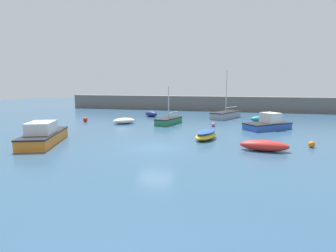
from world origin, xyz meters
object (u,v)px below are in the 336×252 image
at_px(motorboat_with_cabin, 43,135).
at_px(mooring_buoy_red, 85,120).
at_px(open_tender_yellow, 124,121).
at_px(dinghy_near_pier, 151,114).
at_px(sailboat_tall_mast, 226,115).
at_px(motorboat_grey_hull, 268,124).
at_px(rowboat_white_midwater, 264,146).
at_px(mooring_buoy_orange, 312,144).
at_px(rowboat_blue_near, 262,119).
at_px(rowboat_with_red_cover, 206,135).
at_px(mooring_buoy_pink, 213,125).
at_px(sailboat_short_mast, 169,121).

height_order(motorboat_with_cabin, mooring_buoy_red, motorboat_with_cabin).
height_order(open_tender_yellow, mooring_buoy_red, open_tender_yellow).
height_order(dinghy_near_pier, sailboat_tall_mast, sailboat_tall_mast).
relative_size(motorboat_grey_hull, rowboat_white_midwater, 1.53).
height_order(rowboat_white_midwater, mooring_buoy_orange, rowboat_white_midwater).
bearing_deg(mooring_buoy_red, rowboat_blue_near, 12.02).
xyz_separation_m(motorboat_grey_hull, rowboat_white_midwater, (-1.49, -9.59, -0.21)).
relative_size(open_tender_yellow, mooring_buoy_orange, 6.21).
bearing_deg(motorboat_grey_hull, mooring_buoy_red, -39.11).
xyz_separation_m(rowboat_white_midwater, mooring_buoy_red, (-20.10, 10.07, -0.10)).
xyz_separation_m(motorboat_grey_hull, sailboat_tall_mast, (-4.51, 8.01, -0.09)).
relative_size(dinghy_near_pier, sailboat_tall_mast, 0.38).
xyz_separation_m(rowboat_with_red_cover, rowboat_blue_near, (5.86, 11.66, 0.02)).
distance_m(sailboat_tall_mast, mooring_buoy_red, 18.67).
bearing_deg(rowboat_white_midwater, motorboat_with_cabin, 9.69).
distance_m(motorboat_grey_hull, sailboat_tall_mast, 9.19).
xyz_separation_m(motorboat_with_cabin, motorboat_grey_hull, (18.29, 11.30, -0.09)).
relative_size(mooring_buoy_orange, mooring_buoy_red, 0.87).
distance_m(rowboat_with_red_cover, mooring_buoy_red, 17.23).
height_order(rowboat_with_red_cover, mooring_buoy_pink, rowboat_with_red_cover).
bearing_deg(sailboat_short_mast, dinghy_near_pier, -131.20).
bearing_deg(dinghy_near_pier, sailboat_tall_mast, 33.92).
bearing_deg(motorboat_grey_hull, sailboat_tall_mast, -98.47).
relative_size(rowboat_blue_near, rowboat_white_midwater, 0.88).
distance_m(rowboat_with_red_cover, open_tender_yellow, 12.33).
distance_m(rowboat_blue_near, rowboat_white_midwater, 14.74).
relative_size(motorboat_grey_hull, mooring_buoy_red, 9.54).
xyz_separation_m(mooring_buoy_orange, mooring_buoy_red, (-23.68, 8.22, 0.03)).
bearing_deg(mooring_buoy_pink, motorboat_with_cabin, -137.05).
height_order(motorboat_grey_hull, open_tender_yellow, motorboat_grey_hull).
xyz_separation_m(rowboat_blue_near, motorboat_grey_hull, (0.02, -5.07, 0.18)).
height_order(motorboat_with_cabin, rowboat_blue_near, motorboat_with_cabin).
xyz_separation_m(rowboat_blue_near, mooring_buoy_pink, (-5.68, -4.65, -0.18)).
height_order(rowboat_with_red_cover, rowboat_blue_near, rowboat_blue_near).
relative_size(sailboat_tall_mast, mooring_buoy_pink, 14.46).
distance_m(rowboat_with_red_cover, rowboat_blue_near, 13.05).
bearing_deg(motorboat_with_cabin, motorboat_grey_hull, -77.93).
distance_m(rowboat_white_midwater, mooring_buoy_orange, 4.04).
bearing_deg(open_tender_yellow, sailboat_tall_mast, -1.67).
relative_size(open_tender_yellow, mooring_buoy_pink, 6.60).
relative_size(dinghy_near_pier, mooring_buoy_orange, 5.18).
height_order(dinghy_near_pier, mooring_buoy_pink, dinghy_near_pier).
relative_size(sailboat_tall_mast, open_tender_yellow, 2.19).
xyz_separation_m(sailboat_tall_mast, open_tender_yellow, (-11.72, -7.89, -0.15)).
bearing_deg(mooring_buoy_orange, mooring_buoy_red, 160.86).
relative_size(dinghy_near_pier, motorboat_grey_hull, 0.47).
xyz_separation_m(rowboat_blue_near, rowboat_white_midwater, (-1.47, -14.66, -0.03)).
bearing_deg(dinghy_near_pier, mooring_buoy_red, -103.36).
height_order(motorboat_with_cabin, mooring_buoy_orange, motorboat_with_cabin).
distance_m(motorboat_with_cabin, rowboat_white_midwater, 16.88).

